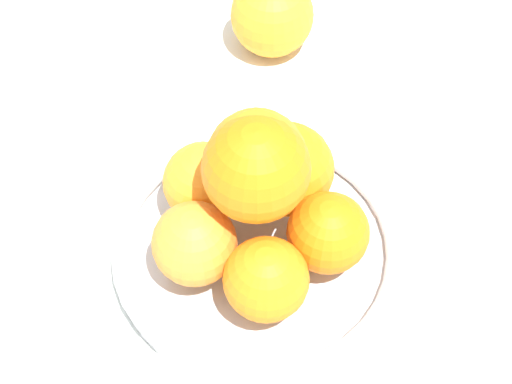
{
  "coord_description": "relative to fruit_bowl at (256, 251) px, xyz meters",
  "views": [
    {
      "loc": [
        -0.19,
        0.34,
        0.62
      ],
      "look_at": [
        0.0,
        0.0,
        0.1
      ],
      "focal_mm": 60.0,
      "sensor_mm": 36.0,
      "label": 1
    }
  ],
  "objects": [
    {
      "name": "orange_pile",
      "position": [
        0.0,
        -0.0,
        0.07
      ],
      "size": [
        0.18,
        0.17,
        0.14
      ],
      "color": "orange",
      "rests_on": "fruit_bowl"
    },
    {
      "name": "stray_orange",
      "position": [
        0.11,
        -0.24,
        0.03
      ],
      "size": [
        0.08,
        0.08,
        0.08
      ],
      "primitive_type": "sphere",
      "color": "orange",
      "rests_on": "ground_plane"
    },
    {
      "name": "fruit_bowl",
      "position": [
        0.0,
        0.0,
        0.0
      ],
      "size": [
        0.24,
        0.24,
        0.03
      ],
      "color": "silver",
      "rests_on": "ground_plane"
    },
    {
      "name": "ground_plane",
      "position": [
        0.0,
        0.0,
        -0.01
      ],
      "size": [
        4.0,
        4.0,
        0.0
      ],
      "primitive_type": "plane",
      "color": "silver"
    },
    {
      "name": "napkin_folded",
      "position": [
        0.31,
        -0.04,
        -0.01
      ],
      "size": [
        0.13,
        0.13,
        0.01
      ],
      "primitive_type": "cube",
      "rotation": [
        0.0,
        0.0,
        0.1
      ],
      "color": "silver",
      "rests_on": "ground_plane"
    }
  ]
}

